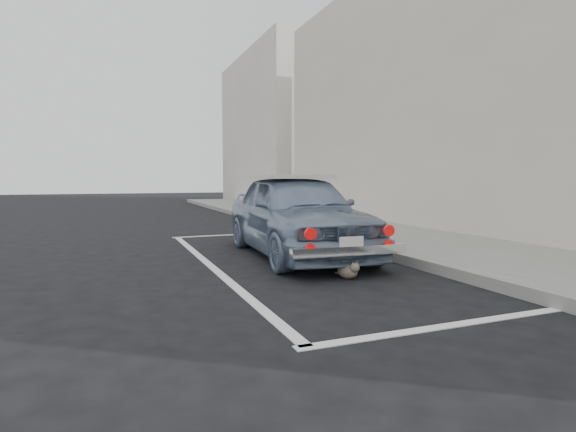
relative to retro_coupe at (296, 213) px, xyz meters
name	(u,v)px	position (x,y,z in m)	size (l,w,h in m)	color
ground	(372,316)	(-0.66, -3.42, -0.71)	(80.00, 80.00, 0.00)	black
sidewalk	(475,254)	(2.54, -1.42, -0.64)	(2.80, 40.00, 0.15)	slate
shop_building	(521,80)	(5.66, 0.58, 2.78)	(3.50, 18.00, 7.00)	beige
building_far	(275,130)	(5.69, 16.58, 3.29)	(3.50, 10.00, 8.00)	beige
pline_rear	(452,325)	(-0.16, -3.92, -0.71)	(3.00, 0.12, 0.01)	silver
pline_front	(239,234)	(-0.16, 3.08, -0.71)	(3.00, 0.12, 0.01)	silver
pline_side	(211,266)	(-1.56, -0.42, -0.71)	(0.12, 7.00, 0.01)	silver
retro_coupe	(296,213)	(0.00, 0.00, 0.00)	(1.89, 4.22, 1.41)	#7489A4
cat	(348,270)	(-0.09, -1.94, -0.60)	(0.27, 0.47, 0.25)	#726256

